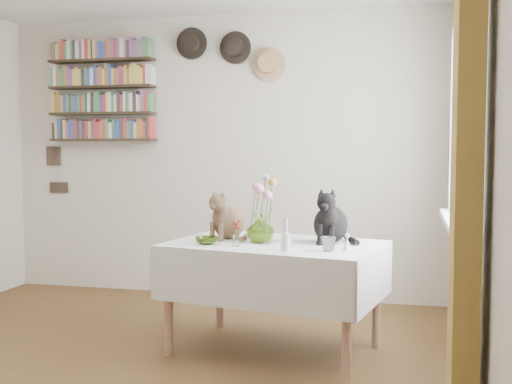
% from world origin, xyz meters
% --- Properties ---
extents(room, '(4.08, 4.58, 2.58)m').
position_xyz_m(room, '(0.00, 0.00, 1.25)').
color(room, brown).
rests_on(room, ground).
extents(window, '(0.12, 1.52, 1.32)m').
position_xyz_m(window, '(1.97, 0.80, 1.40)').
color(window, white).
rests_on(window, room).
extents(curtain, '(0.12, 0.38, 2.10)m').
position_xyz_m(curtain, '(1.90, -0.12, 1.15)').
color(curtain, brown).
rests_on(curtain, room).
extents(dining_table, '(1.47, 1.10, 0.72)m').
position_xyz_m(dining_table, '(0.80, 0.77, 0.54)').
color(dining_table, white).
rests_on(dining_table, room).
extents(tabby_cat, '(0.32, 0.35, 0.34)m').
position_xyz_m(tabby_cat, '(0.46, 0.90, 0.88)').
color(tabby_cat, brown).
rests_on(tabby_cat, dining_table).
extents(black_cat, '(0.27, 0.33, 0.36)m').
position_xyz_m(black_cat, '(1.15, 0.89, 0.90)').
color(black_cat, black).
rests_on(black_cat, dining_table).
extents(flower_vase, '(0.22, 0.22, 0.18)m').
position_xyz_m(flower_vase, '(0.71, 0.76, 0.81)').
color(flower_vase, '#88B330').
rests_on(flower_vase, dining_table).
extents(green_bowl, '(0.17, 0.17, 0.05)m').
position_xyz_m(green_bowl, '(0.39, 0.62, 0.74)').
color(green_bowl, '#88B330').
rests_on(green_bowl, dining_table).
extents(drinking_glass, '(0.12, 0.12, 0.09)m').
position_xyz_m(drinking_glass, '(1.18, 0.51, 0.76)').
color(drinking_glass, white).
rests_on(drinking_glass, dining_table).
extents(candlestick, '(0.05, 0.05, 0.20)m').
position_xyz_m(candlestick, '(0.94, 0.44, 0.78)').
color(candlestick, white).
rests_on(candlestick, dining_table).
extents(berry_jar, '(0.05, 0.05, 0.19)m').
position_xyz_m(berry_jar, '(0.59, 0.58, 0.80)').
color(berry_jar, white).
rests_on(berry_jar, dining_table).
extents(porcelain_figurine, '(0.05, 0.05, 0.10)m').
position_xyz_m(porcelain_figurine, '(1.28, 0.60, 0.76)').
color(porcelain_figurine, white).
rests_on(porcelain_figurine, dining_table).
extents(flower_bouquet, '(0.17, 0.12, 0.39)m').
position_xyz_m(flower_bouquet, '(0.71, 0.78, 1.06)').
color(flower_bouquet, '#4C7233').
rests_on(flower_bouquet, flower_vase).
extents(bookshelf_unit, '(1.00, 0.16, 0.91)m').
position_xyz_m(bookshelf_unit, '(-1.10, 2.16, 1.84)').
color(bookshelf_unit, '#312617').
rests_on(bookshelf_unit, room).
extents(wall_hats, '(0.98, 0.09, 0.48)m').
position_xyz_m(wall_hats, '(0.12, 2.19, 2.17)').
color(wall_hats, black).
rests_on(wall_hats, room).
extents(wall_art_plaques, '(0.21, 0.02, 0.44)m').
position_xyz_m(wall_art_plaques, '(-1.63, 2.23, 1.12)').
color(wall_art_plaques, '#38281E').
rests_on(wall_art_plaques, room).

